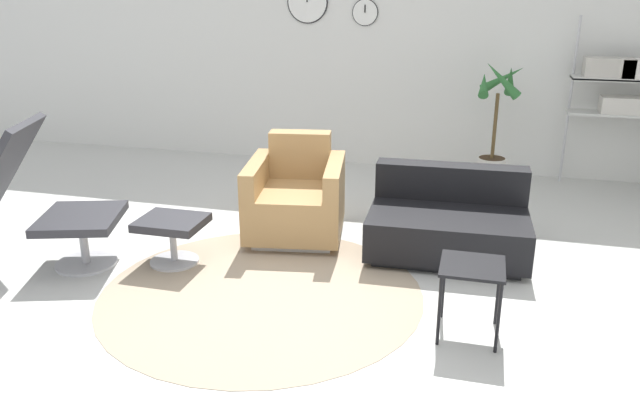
# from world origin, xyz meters

# --- Properties ---
(ground_plane) EXTENTS (12.00, 12.00, 0.00)m
(ground_plane) POSITION_xyz_m (0.00, 0.00, 0.00)
(ground_plane) COLOR silver
(wall_back) EXTENTS (12.00, 0.09, 2.80)m
(wall_back) POSITION_xyz_m (-0.00, 3.15, 1.40)
(wall_back) COLOR silver
(wall_back) RESTS_ON ground_plane
(round_rug) EXTENTS (2.16, 2.16, 0.01)m
(round_rug) POSITION_xyz_m (-0.26, -0.20, 0.00)
(round_rug) COLOR tan
(round_rug) RESTS_ON ground_plane
(lounge_chair) EXTENTS (1.22, 0.89, 1.17)m
(lounge_chair) POSITION_xyz_m (-2.05, -0.23, 0.70)
(lounge_chair) COLOR #BCBCC1
(lounge_chair) RESTS_ON ground_plane
(ottoman) EXTENTS (0.47, 0.40, 0.35)m
(ottoman) POSITION_xyz_m (-1.05, 0.09, 0.26)
(ottoman) COLOR #BCBCC1
(ottoman) RESTS_ON ground_plane
(armchair_red) EXTENTS (0.87, 0.93, 0.80)m
(armchair_red) POSITION_xyz_m (-0.33, 0.86, 0.30)
(armchair_red) COLOR silver
(armchair_red) RESTS_ON ground_plane
(couch_low) EXTENTS (1.20, 0.86, 0.62)m
(couch_low) POSITION_xyz_m (0.89, 0.81, 0.23)
(couch_low) COLOR black
(couch_low) RESTS_ON ground_plane
(side_table) EXTENTS (0.36, 0.36, 0.45)m
(side_table) POSITION_xyz_m (1.09, -0.38, 0.39)
(side_table) COLOR black
(side_table) RESTS_ON ground_plane
(potted_plant) EXTENTS (0.45, 0.51, 1.30)m
(potted_plant) POSITION_xyz_m (1.21, 2.60, 0.51)
(potted_plant) COLOR silver
(potted_plant) RESTS_ON ground_plane
(shelf_unit) EXTENTS (1.11, 0.28, 1.68)m
(shelf_unit) POSITION_xyz_m (2.38, 2.86, 1.04)
(shelf_unit) COLOR #BCBCC1
(shelf_unit) RESTS_ON ground_plane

